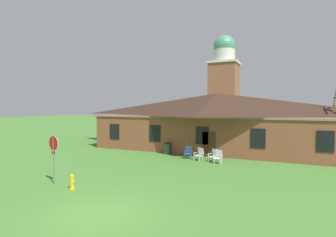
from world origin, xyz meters
The scene contains 10 objects.
ground_plane centered at (0.00, 0.00, 0.00)m, with size 200.00×200.00×0.00m, color #477F33.
brick_building centered at (0.00, 18.42, 2.83)m, with size 23.41×10.40×5.56m.
dome_tower centered at (-4.29, 39.99, 8.18)m, with size 5.18×5.18×18.00m.
stop_sign centered at (-4.83, 2.26, 1.87)m, with size 0.80×0.18×2.63m.
lawn_chair_by_porch centered at (-0.76, 12.12, 0.50)m, with size 0.74×0.78×0.96m.
lawn_chair_near_door centered at (0.33, 11.66, 0.50)m, with size 0.76×0.81×0.96m.
lawn_chair_left_end centered at (1.49, 11.61, 0.50)m, with size 0.80×0.84×0.96m.
lawn_chair_middle centered at (1.95, 11.22, 0.50)m, with size 0.64×0.67×0.96m.
fire_hydrant centered at (-3.22, 1.94, 0.38)m, with size 0.36×0.28×0.79m.
trash_bin centered at (-3.11, 13.12, 0.50)m, with size 0.56×0.56×0.98m.
Camera 1 is at (6.74, -7.99, 4.17)m, focal length 28.29 mm.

